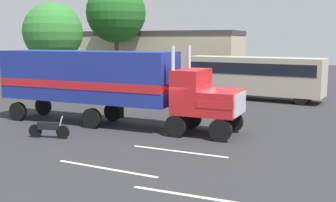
% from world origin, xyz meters
% --- Properties ---
extents(ground_plane, '(120.00, 120.00, 0.00)m').
position_xyz_m(ground_plane, '(0.00, 0.00, 0.00)').
color(ground_plane, '#2D2D30').
extents(lane_stripe_near, '(4.27, 1.40, 0.01)m').
position_xyz_m(lane_stripe_near, '(-0.14, -3.50, 0.01)').
color(lane_stripe_near, silver).
rests_on(lane_stripe_near, ground_plane).
extents(lane_stripe_mid, '(4.23, 1.54, 0.01)m').
position_xyz_m(lane_stripe_mid, '(-2.57, -6.22, 0.01)').
color(lane_stripe_mid, silver).
rests_on(lane_stripe_mid, ground_plane).
extents(lane_stripe_far, '(4.30, 1.26, 0.01)m').
position_xyz_m(lane_stripe_far, '(1.05, -8.47, 0.01)').
color(lane_stripe_far, silver).
rests_on(lane_stripe_far, ground_plane).
extents(semi_truck, '(14.30, 6.27, 4.50)m').
position_xyz_m(semi_truck, '(-4.99, 1.47, 2.52)').
color(semi_truck, red).
rests_on(semi_truck, ground_plane).
extents(person_bystander, '(0.37, 0.47, 1.63)m').
position_xyz_m(person_bystander, '(-4.58, 3.67, 0.89)').
color(person_bystander, black).
rests_on(person_bystander, ground_plane).
extents(parked_bus, '(11.13, 6.59, 3.40)m').
position_xyz_m(parked_bus, '(3.90, 12.82, 2.07)').
color(parked_bus, '#BFB29E').
rests_on(parked_bus, ground_plane).
extents(parked_car, '(4.55, 2.21, 1.57)m').
position_xyz_m(parked_car, '(-9.49, 10.15, 0.81)').
color(parked_car, '#234C8C').
rests_on(parked_car, ground_plane).
extents(motorcycle, '(2.11, 0.28, 1.12)m').
position_xyz_m(motorcycle, '(-6.73, -2.02, 0.48)').
color(motorcycle, black).
rests_on(motorcycle, ground_plane).
extents(tree_left, '(5.34, 5.34, 8.12)m').
position_xyz_m(tree_left, '(-13.83, 14.81, 5.44)').
color(tree_left, brown).
rests_on(tree_left, ground_plane).
extents(tree_center, '(6.13, 6.13, 10.59)m').
position_xyz_m(tree_center, '(-9.57, 20.72, 7.51)').
color(tree_center, brown).
rests_on(tree_center, ground_plane).
extents(building_backdrop, '(18.86, 10.67, 5.73)m').
position_xyz_m(building_backdrop, '(-5.57, 24.89, 3.08)').
color(building_backdrop, '#B7AD8C').
rests_on(building_backdrop, ground_plane).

